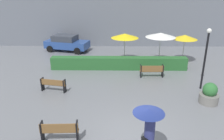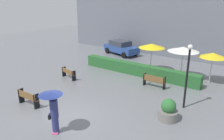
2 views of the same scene
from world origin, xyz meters
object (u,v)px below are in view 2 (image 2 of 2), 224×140
at_px(patio_umbrella_yellow, 152,46).
at_px(parked_car, 121,47).
at_px(bench_near_left, 28,97).
at_px(patio_umbrella_yellow_far, 213,55).
at_px(planter_pot, 168,111).
at_px(patio_umbrella_white, 183,49).
at_px(bench_far_left, 68,73).
at_px(bench_back_row, 154,80).
at_px(lamp_post, 188,70).
at_px(pedestrian_with_umbrella, 53,105).

bearing_deg(patio_umbrella_yellow, parked_car, 146.71).
height_order(bench_near_left, patio_umbrella_yellow_far, patio_umbrella_yellow_far).
distance_m(planter_pot, patio_umbrella_white, 6.92).
height_order(planter_pot, patio_umbrella_yellow_far, patio_umbrella_yellow_far).
bearing_deg(patio_umbrella_yellow_far, planter_pot, -94.04).
bearing_deg(bench_far_left, bench_back_row, 20.63).
height_order(lamp_post, patio_umbrella_yellow_far, lamp_post).
height_order(bench_back_row, pedestrian_with_umbrella, pedestrian_with_umbrella).
bearing_deg(bench_far_left, lamp_post, 3.43).
distance_m(patio_umbrella_yellow, parked_car, 6.80).
relative_size(bench_back_row, parked_car, 0.37).
bearing_deg(parked_car, pedestrian_with_umbrella, -67.90).
bearing_deg(bench_near_left, pedestrian_with_umbrella, -14.99).
distance_m(bench_back_row, bench_far_left, 6.77).
height_order(bench_back_row, patio_umbrella_yellow, patio_umbrella_yellow).
height_order(bench_far_left, lamp_post, lamp_post).
xyz_separation_m(bench_near_left, patio_umbrella_yellow, (3.04, 10.15, 1.76)).
bearing_deg(bench_near_left, bench_back_row, 55.59).
relative_size(patio_umbrella_yellow, parked_car, 0.55).
relative_size(lamp_post, patio_umbrella_yellow_far, 1.61).
xyz_separation_m(bench_far_left, patio_umbrella_yellow_far, (9.40, 5.62, 1.69)).
bearing_deg(bench_near_left, parked_car, 100.31).
height_order(bench_far_left, planter_pot, planter_pot).
bearing_deg(planter_pot, patio_umbrella_yellow_far, 85.96).
distance_m(bench_near_left, bench_back_row, 8.57).
distance_m(patio_umbrella_white, patio_umbrella_yellow_far, 2.13).
xyz_separation_m(lamp_post, patio_umbrella_yellow_far, (0.25, 5.07, -0.16)).
bearing_deg(lamp_post, planter_pot, -97.36).
xyz_separation_m(bench_near_left, pedestrian_with_umbrella, (3.47, -0.93, 0.92)).
relative_size(patio_umbrella_white, parked_car, 0.58).
bearing_deg(patio_umbrella_yellow, patio_umbrella_white, -6.21).
height_order(patio_umbrella_yellow, patio_umbrella_yellow_far, patio_umbrella_yellow).
bearing_deg(parked_car, bench_far_left, -83.64).
bearing_deg(patio_umbrella_yellow, lamp_post, -46.78).
relative_size(planter_pot, parked_car, 0.26).
distance_m(pedestrian_with_umbrella, patio_umbrella_yellow_far, 12.10).
bearing_deg(patio_umbrella_yellow_far, bench_far_left, -149.13).
xyz_separation_m(patio_umbrella_yellow, patio_umbrella_white, (2.80, -0.30, 0.14)).
xyz_separation_m(bench_far_left, pedestrian_with_umbrella, (4.96, -5.61, 0.97)).
relative_size(bench_near_left, parked_car, 0.35).
bearing_deg(bench_back_row, bench_near_left, -124.41).
height_order(patio_umbrella_yellow_far, parked_car, patio_umbrella_yellow_far).
xyz_separation_m(planter_pot, lamp_post, (0.24, 1.84, 1.83)).
relative_size(pedestrian_with_umbrella, lamp_post, 0.56).
distance_m(bench_near_left, bench_far_left, 4.92).
relative_size(planter_pot, patio_umbrella_yellow, 0.48).
height_order(bench_far_left, patio_umbrella_yellow_far, patio_umbrella_yellow_far).
relative_size(bench_far_left, planter_pot, 1.34).
height_order(pedestrian_with_umbrella, parked_car, pedestrian_with_umbrella).
height_order(patio_umbrella_yellow, parked_car, patio_umbrella_yellow).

